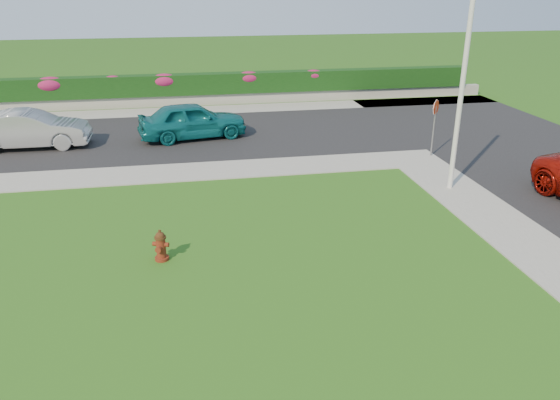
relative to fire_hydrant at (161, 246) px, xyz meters
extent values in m
plane|color=black|center=(2.51, -2.38, -0.39)|extent=(120.00, 120.00, 0.00)
cube|color=black|center=(-2.49, 11.62, -0.37)|extent=(26.00, 8.00, 0.04)
cube|color=gray|center=(-3.49, 6.62, -0.37)|extent=(24.00, 2.00, 0.04)
cube|color=gray|center=(9.51, 6.62, -0.37)|extent=(2.00, 2.00, 0.04)
cube|color=gray|center=(1.51, 16.62, -0.37)|extent=(34.00, 2.00, 0.04)
cube|color=gray|center=(1.51, 18.12, -0.09)|extent=(34.00, 0.40, 0.60)
cube|color=black|center=(1.51, 18.22, 0.76)|extent=(32.00, 0.90, 1.10)
cylinder|color=#52220C|center=(0.00, 0.01, -0.35)|extent=(0.35, 0.35, 0.08)
cylinder|color=#52220C|center=(0.00, 0.01, -0.04)|extent=(0.24, 0.24, 0.53)
cylinder|color=black|center=(0.00, 0.01, 0.23)|extent=(0.29, 0.29, 0.05)
sphere|color=black|center=(0.00, 0.01, 0.26)|extent=(0.24, 0.24, 0.24)
cylinder|color=black|center=(0.00, 0.01, 0.39)|extent=(0.07, 0.07, 0.07)
cylinder|color=#52220C|center=(-0.14, 0.06, 0.04)|extent=(0.13, 0.14, 0.11)
cylinder|color=#52220C|center=(0.15, -0.04, 0.04)|extent=(0.13, 0.14, 0.11)
cylinder|color=#52220C|center=(-0.05, -0.14, -0.02)|extent=(0.19, 0.17, 0.15)
imported|color=#0D6167|center=(1.19, 11.13, 0.44)|extent=(4.89, 2.68, 1.58)
imported|color=#96999D|center=(-5.40, 10.86, 0.42)|extent=(4.66, 1.66, 1.53)
cylinder|color=silver|center=(9.40, 3.36, 2.63)|extent=(0.16, 0.16, 6.05)
cylinder|color=slate|center=(10.33, 6.83, 0.61)|extent=(0.06, 0.06, 2.01)
cylinder|color=red|center=(10.33, 6.83, 1.57)|extent=(0.43, 0.43, 0.58)
cylinder|color=white|center=(10.33, 6.83, 1.57)|extent=(0.45, 0.45, 0.62)
ellipsoid|color=#AE1D5C|center=(-5.93, 18.12, 1.00)|extent=(1.57, 1.01, 0.78)
ellipsoid|color=#AE1D5C|center=(-2.75, 18.12, 1.11)|extent=(1.02, 0.65, 0.51)
ellipsoid|color=#AE1D5C|center=(-0.05, 18.12, 1.02)|extent=(1.47, 0.94, 0.73)
ellipsoid|color=#AE1D5C|center=(4.57, 18.12, 1.05)|extent=(1.34, 0.86, 0.67)
ellipsoid|color=#AE1D5C|center=(8.28, 18.12, 1.08)|extent=(1.19, 0.77, 0.60)
camera|label=1|loc=(0.71, -12.40, 6.12)|focal=35.00mm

